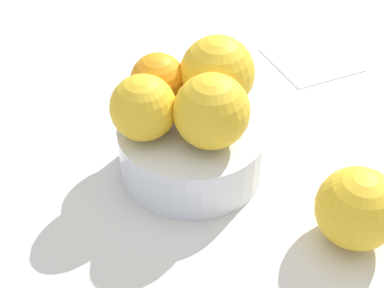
{
  "coord_description": "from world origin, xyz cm",
  "views": [
    {
      "loc": [
        34.78,
        -30.19,
        43.79
      ],
      "look_at": [
        0.0,
        0.0,
        3.6
      ],
      "focal_mm": 51.52,
      "sensor_mm": 36.0,
      "label": 1
    }
  ],
  "objects_px": {
    "orange_in_bowl_2": "(217,73)",
    "orange_in_bowl_1": "(211,111)",
    "fruit_bowl": "(192,149)",
    "orange_in_bowl_0": "(143,108)",
    "orange_in_bowl_3": "(158,81)",
    "orange_loose_0": "(357,208)",
    "folded_napkin": "(311,59)"
  },
  "relations": [
    {
      "from": "orange_in_bowl_2",
      "to": "orange_in_bowl_1",
      "type": "bearing_deg",
      "value": -48.03
    },
    {
      "from": "fruit_bowl",
      "to": "orange_in_bowl_0",
      "type": "height_order",
      "value": "orange_in_bowl_0"
    },
    {
      "from": "orange_in_bowl_2",
      "to": "orange_in_bowl_3",
      "type": "height_order",
      "value": "orange_in_bowl_2"
    },
    {
      "from": "fruit_bowl",
      "to": "orange_in_bowl_1",
      "type": "height_order",
      "value": "orange_in_bowl_1"
    },
    {
      "from": "orange_loose_0",
      "to": "folded_napkin",
      "type": "distance_m",
      "value": 0.33
    },
    {
      "from": "orange_in_bowl_1",
      "to": "folded_napkin",
      "type": "relative_size",
      "value": 0.7
    },
    {
      "from": "fruit_bowl",
      "to": "orange_in_bowl_1",
      "type": "xyz_separation_m",
      "value": [
        0.03,
        -0.0,
        0.07
      ]
    },
    {
      "from": "fruit_bowl",
      "to": "orange_in_bowl_2",
      "type": "xyz_separation_m",
      "value": [
        -0.01,
        0.05,
        0.07
      ]
    },
    {
      "from": "fruit_bowl",
      "to": "orange_in_bowl_3",
      "type": "xyz_separation_m",
      "value": [
        -0.06,
        -0.0,
        0.06
      ]
    },
    {
      "from": "orange_in_bowl_0",
      "to": "orange_in_bowl_1",
      "type": "height_order",
      "value": "orange_in_bowl_1"
    },
    {
      "from": "orange_in_bowl_0",
      "to": "orange_in_bowl_1",
      "type": "distance_m",
      "value": 0.07
    },
    {
      "from": "fruit_bowl",
      "to": "orange_loose_0",
      "type": "height_order",
      "value": "orange_loose_0"
    },
    {
      "from": "fruit_bowl",
      "to": "folded_napkin",
      "type": "height_order",
      "value": "fruit_bowl"
    },
    {
      "from": "orange_in_bowl_2",
      "to": "folded_napkin",
      "type": "distance_m",
      "value": 0.26
    },
    {
      "from": "fruit_bowl",
      "to": "folded_napkin",
      "type": "xyz_separation_m",
      "value": [
        -0.06,
        0.28,
        -0.03
      ]
    },
    {
      "from": "orange_loose_0",
      "to": "folded_napkin",
      "type": "height_order",
      "value": "orange_loose_0"
    },
    {
      "from": "orange_in_bowl_0",
      "to": "folded_napkin",
      "type": "xyz_separation_m",
      "value": [
        -0.03,
        0.33,
        -0.09
      ]
    },
    {
      "from": "orange_in_bowl_1",
      "to": "orange_in_bowl_0",
      "type": "bearing_deg",
      "value": -140.72
    },
    {
      "from": "fruit_bowl",
      "to": "orange_in_bowl_0",
      "type": "relative_size",
      "value": 2.34
    },
    {
      "from": "orange_in_bowl_3",
      "to": "orange_loose_0",
      "type": "height_order",
      "value": "orange_in_bowl_3"
    },
    {
      "from": "orange_in_bowl_3",
      "to": "orange_loose_0",
      "type": "xyz_separation_m",
      "value": [
        0.24,
        0.06,
        -0.05
      ]
    },
    {
      "from": "orange_in_bowl_0",
      "to": "orange_in_bowl_1",
      "type": "relative_size",
      "value": 0.89
    },
    {
      "from": "orange_in_bowl_1",
      "to": "orange_in_bowl_3",
      "type": "bearing_deg",
      "value": -179.91
    },
    {
      "from": "fruit_bowl",
      "to": "orange_in_bowl_2",
      "type": "distance_m",
      "value": 0.09
    },
    {
      "from": "orange_in_bowl_3",
      "to": "orange_loose_0",
      "type": "bearing_deg",
      "value": 13.09
    },
    {
      "from": "orange_in_bowl_0",
      "to": "orange_in_bowl_3",
      "type": "height_order",
      "value": "orange_in_bowl_0"
    },
    {
      "from": "fruit_bowl",
      "to": "orange_loose_0",
      "type": "bearing_deg",
      "value": 16.87
    },
    {
      "from": "orange_in_bowl_0",
      "to": "orange_loose_0",
      "type": "height_order",
      "value": "orange_in_bowl_0"
    },
    {
      "from": "orange_loose_0",
      "to": "orange_in_bowl_2",
      "type": "bearing_deg",
      "value": -178.29
    },
    {
      "from": "orange_in_bowl_0",
      "to": "orange_in_bowl_1",
      "type": "bearing_deg",
      "value": 39.28
    },
    {
      "from": "orange_in_bowl_3",
      "to": "folded_napkin",
      "type": "distance_m",
      "value": 0.3
    },
    {
      "from": "orange_in_bowl_1",
      "to": "folded_napkin",
      "type": "distance_m",
      "value": 0.31
    }
  ]
}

